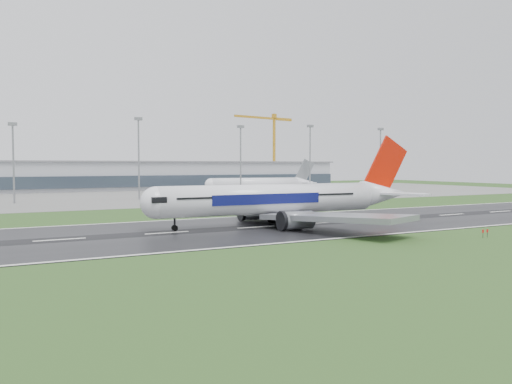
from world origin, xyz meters
TOP-DOWN VIEW (x-y plane):
  - ground at (0.00, 0.00)m, footprint 520.00×520.00m
  - runway at (0.00, 0.00)m, footprint 400.00×45.00m
  - apron at (0.00, 125.00)m, footprint 400.00×130.00m
  - terminal at (0.00, 185.00)m, footprint 240.00×36.00m
  - main_airliner at (-10.98, 1.34)m, footprint 69.40×66.30m
  - parked_airliner at (36.92, 105.99)m, footprint 59.56×56.34m
  - tower_crane at (97.84, 200.00)m, footprint 48.04×12.18m
  - floodmast_1 at (-64.02, 100.00)m, footprint 0.64×0.64m
  - floodmast_2 at (-19.72, 100.00)m, footprint 0.64×0.64m
  - floodmast_3 at (24.54, 100.00)m, footprint 0.64×0.64m
  - floodmast_4 at (60.31, 100.00)m, footprint 0.64×0.64m
  - floodmast_5 at (102.52, 100.00)m, footprint 0.64×0.64m

SIDE VIEW (x-z plane):
  - ground at x=0.00m, z-range 0.00..0.00m
  - apron at x=0.00m, z-range 0.00..0.08m
  - runway at x=0.00m, z-range 0.00..0.10m
  - terminal at x=0.00m, z-range 0.00..15.00m
  - parked_airliner at x=36.92m, z-range 0.08..15.84m
  - main_airliner at x=-10.98m, z-range 0.10..19.96m
  - floodmast_1 at x=-64.02m, z-range 0.00..27.27m
  - floodmast_3 at x=24.54m, z-range 0.00..29.48m
  - floodmast_4 at x=60.31m, z-range 0.00..30.96m
  - floodmast_2 at x=-19.72m, z-range 0.00..30.97m
  - floodmast_5 at x=102.52m, z-range 0.00..30.97m
  - tower_crane at x=97.84m, z-range 0.00..47.57m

